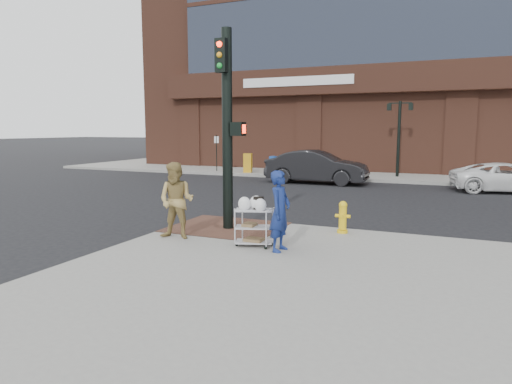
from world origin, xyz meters
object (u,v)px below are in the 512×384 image
at_px(utility_cart, 254,224).
at_px(fire_hydrant, 343,217).
at_px(lamp_post, 399,130).
at_px(sedan_dark, 317,167).
at_px(traffic_signal_pole, 228,124).
at_px(minivan_white, 507,178).
at_px(woman_blue, 280,211).
at_px(pedestrian_tan, 177,201).

relative_size(utility_cart, fire_hydrant, 1.38).
relative_size(lamp_post, sedan_dark, 0.80).
distance_m(traffic_signal_pole, minivan_white, 14.12).
bearing_deg(fire_hydrant, woman_blue, -110.83).
height_order(traffic_signal_pole, minivan_white, traffic_signal_pole).
distance_m(lamp_post, fire_hydrant, 14.68).
xyz_separation_m(minivan_white, fire_hydrant, (-4.58, -11.13, -0.07)).
distance_m(traffic_signal_pole, woman_blue, 3.08).
bearing_deg(lamp_post, woman_blue, -91.73).
relative_size(sedan_dark, fire_hydrant, 6.29).
height_order(pedestrian_tan, fire_hydrant, pedestrian_tan).
bearing_deg(pedestrian_tan, traffic_signal_pole, 58.07).
xyz_separation_m(woman_blue, pedestrian_tan, (-2.60, 0.08, 0.04)).
xyz_separation_m(utility_cart, fire_hydrant, (1.50, 2.04, -0.09)).
distance_m(utility_cart, fire_hydrant, 2.53).
distance_m(woman_blue, sedan_dark, 13.50).
distance_m(traffic_signal_pole, sedan_dark, 11.88).
bearing_deg(traffic_signal_pole, minivan_white, 57.99).
relative_size(traffic_signal_pole, pedestrian_tan, 2.79).
distance_m(lamp_post, woman_blue, 16.81).
height_order(pedestrian_tan, minivan_white, pedestrian_tan).
distance_m(sedan_dark, fire_hydrant, 11.62).
relative_size(lamp_post, woman_blue, 2.35).
distance_m(pedestrian_tan, utility_cart, 1.98).
xyz_separation_m(woman_blue, utility_cart, (-0.66, 0.15, -0.35)).
bearing_deg(sedan_dark, lamp_post, -45.39).
bearing_deg(fire_hydrant, lamp_post, 91.30).
bearing_deg(traffic_signal_pole, fire_hydrant, 13.94).
distance_m(woman_blue, pedestrian_tan, 2.60).
bearing_deg(woman_blue, utility_cart, 80.42).
bearing_deg(traffic_signal_pole, pedestrian_tan, -113.79).
relative_size(lamp_post, utility_cart, 3.63).
xyz_separation_m(sedan_dark, fire_hydrant, (3.81, -10.97, -0.27)).
bearing_deg(lamp_post, minivan_white, -34.71).
distance_m(lamp_post, sedan_dark, 5.29).
bearing_deg(utility_cart, lamp_post, 85.98).
height_order(woman_blue, minivan_white, woman_blue).
relative_size(pedestrian_tan, fire_hydrant, 2.25).
height_order(traffic_signal_pole, sedan_dark, traffic_signal_pole).
xyz_separation_m(woman_blue, minivan_white, (5.42, 13.32, -0.37)).
bearing_deg(pedestrian_tan, minivan_white, 50.67).
distance_m(woman_blue, utility_cart, 0.76).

